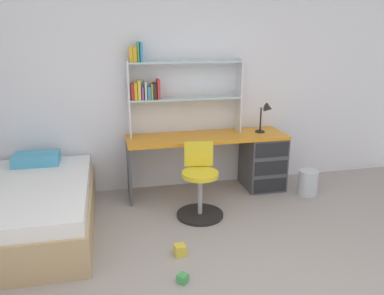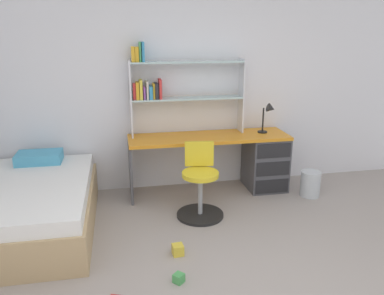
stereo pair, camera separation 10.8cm
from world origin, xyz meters
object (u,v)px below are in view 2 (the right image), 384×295
Objects in this scene: desk_lamp at (269,113)px; toy_block_green_0 at (179,278)px; bed_platform at (31,207)px; waste_bin at (310,184)px; bookshelf_hutch at (171,85)px; toy_block_yellow_3 at (178,250)px; swivel_chair at (200,188)px; desk at (249,158)px.

desk_lamp is 4.96× the size of toy_block_green_0.
bed_platform is 23.84× the size of toy_block_green_0.
waste_bin is (0.45, -0.37, -0.83)m from desk_lamp.
toy_block_green_0 is (1.34, -1.14, -0.22)m from bed_platform.
toy_block_yellow_3 is at bearing -96.46° from bookshelf_hutch.
waste_bin is (1.45, 0.25, -0.16)m from swivel_chair.
swivel_chair reaches higher than waste_bin.
bookshelf_hutch is 4.40× the size of waste_bin.
desk is at bearing 178.65° from desk_lamp.
toy_block_yellow_3 is (1.40, -0.74, -0.21)m from bed_platform.
waste_bin reaches higher than toy_block_yellow_3.
toy_block_yellow_3 is (-1.14, -1.37, -0.37)m from desk.
swivel_chair is at bearing -76.08° from bookshelf_hutch.
desk_lamp is at bearing 12.67° from bed_platform.
desk_lamp reaches higher than waste_bin.
bookshelf_hutch reaches higher than desk_lamp.
desk_lamp is at bearing 44.74° from toy_block_yellow_3.
bookshelf_hutch is 2.02m from toy_block_yellow_3.
desk is at bearing -9.45° from bookshelf_hutch.
desk_lamp is 0.47× the size of swivel_chair.
toy_block_yellow_3 is at bearing -151.39° from waste_bin.
toy_block_green_0 is (-0.23, -1.93, -1.32)m from bookshelf_hutch.
bed_platform is (-2.77, -0.62, -0.73)m from desk_lamp.
toy_block_green_0 is 0.41m from toy_block_yellow_3.
toy_block_green_0 is at bearing -96.76° from bookshelf_hutch.
bed_platform is at bearing -153.29° from bookshelf_hutch.
bed_platform is 18.54× the size of toy_block_yellow_3.
toy_block_green_0 is at bearing -97.92° from toy_block_yellow_3.
bookshelf_hutch is at bearing 26.71° from bed_platform.
toy_block_yellow_3 is at bearing -27.91° from bed_platform.
bookshelf_hutch is at bearing 83.54° from toy_block_yellow_3.
bed_platform reaches higher than toy_block_yellow_3.
bed_platform is at bearing -166.10° from desk.
toy_block_yellow_3 is at bearing -129.85° from desk.
bed_platform is (-1.76, -0.01, -0.07)m from swivel_chair.
desk reaches higher than bed_platform.
swivel_chair reaches higher than toy_block_yellow_3.
desk_lamp reaches higher than swivel_chair.
desk_lamp reaches higher than toy_block_green_0.
desk is 5.16× the size of desk_lamp.
toy_block_green_0 is at bearing -110.18° from swivel_chair.
bookshelf_hutch is 1.31m from swivel_chair.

